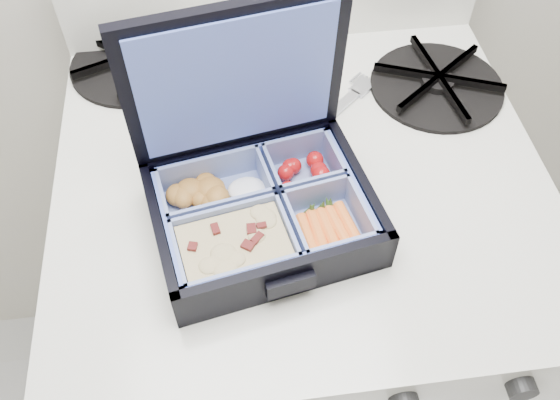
{
  "coord_description": "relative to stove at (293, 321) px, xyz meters",
  "views": [
    {
      "loc": [
        -0.07,
        1.26,
        1.33
      ],
      "look_at": [
        -0.02,
        1.62,
        0.86
      ],
      "focal_mm": 38.0,
      "sensor_mm": 36.0,
      "label": 1
    }
  ],
  "objects": [
    {
      "name": "burner_grate_rear",
      "position": [
        -0.19,
        0.19,
        0.42
      ],
      "size": [
        0.21,
        0.21,
        0.02
      ],
      "primitive_type": "cylinder",
      "rotation": [
        0.0,
        0.0,
        0.39
      ],
      "color": "black",
      "rests_on": "stove"
    },
    {
      "name": "stove",
      "position": [
        0.0,
        0.0,
        0.0
      ],
      "size": [
        0.55,
        0.55,
        0.83
      ],
      "primitive_type": null,
      "color": "silver",
      "rests_on": "floor"
    },
    {
      "name": "burner_grate",
      "position": [
        0.19,
        0.1,
        0.42
      ],
      "size": [
        0.22,
        0.22,
        0.02
      ],
      "primitive_type": "cylinder",
      "rotation": [
        0.0,
        0.0,
        -0.38
      ],
      "color": "black",
      "rests_on": "stove"
    },
    {
      "name": "bento_box",
      "position": [
        -0.05,
        -0.09,
        0.44
      ],
      "size": [
        0.24,
        0.21,
        0.05
      ],
      "primitive_type": null,
      "rotation": [
        0.0,
        0.0,
        0.19
      ],
      "color": "black",
      "rests_on": "stove"
    },
    {
      "name": "fork",
      "position": [
        0.03,
        0.05,
        0.42
      ],
      "size": [
        0.16,
        0.15,
        0.01
      ],
      "primitive_type": null,
      "rotation": [
        0.0,
        0.0,
        -0.84
      ],
      "color": "silver",
      "rests_on": "stove"
    }
  ]
}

